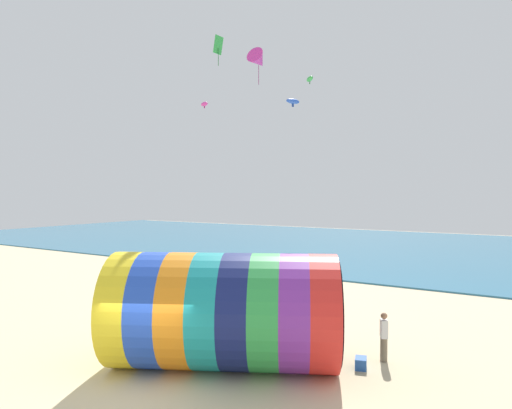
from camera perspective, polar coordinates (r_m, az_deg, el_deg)
ground_plane at (r=14.81m, az=-13.39°, el=-21.42°), size 120.00×120.00×0.00m
sea at (r=49.25m, az=20.10°, el=-5.27°), size 120.00×40.00×0.10m
giant_inflatable_tube at (r=15.39m, az=-3.91°, el=-13.07°), size 8.24×6.67×3.77m
kite_handler at (r=16.73m, az=15.69°, el=-15.61°), size 0.36×0.42×1.67m
kite_blue_parafoil at (r=18.38m, az=4.63°, el=12.74°), size 0.51×0.69×0.34m
kite_green_diamond at (r=25.94m, az=-4.74°, el=19.20°), size 0.25×0.65×1.57m
kite_magenta_delta at (r=29.35m, az=0.34°, el=17.58°), size 1.13×1.48×2.22m
kite_magenta_parafoil at (r=26.89m, az=-6.47°, el=12.37°), size 0.77×0.58×0.39m
kite_green_parafoil at (r=23.37m, az=6.74°, el=15.33°), size 0.72×0.77×0.41m
bystander_near_water at (r=30.01m, az=-14.98°, el=-8.14°), size 0.42×0.40×1.53m
cooler_box at (r=16.14m, az=12.97°, el=-18.76°), size 0.49×0.60×0.36m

